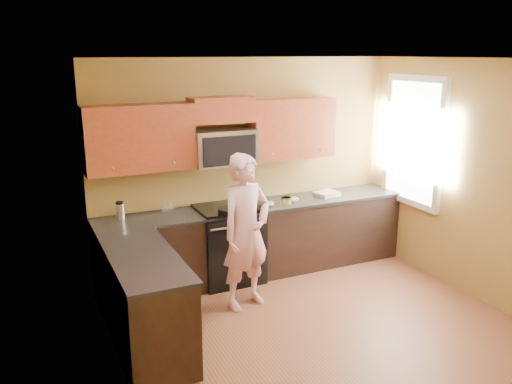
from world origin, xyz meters
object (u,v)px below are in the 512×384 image
microwave (223,164)px  woman (246,232)px  stove (228,244)px  butter_tub (286,203)px  travel_mug (121,218)px  frying_pan (229,213)px

microwave → woman: woman is taller
stove → microwave: (0.00, 0.12, 0.97)m
microwave → butter_tub: microwave is taller
stove → travel_mug: 1.34m
microwave → travel_mug: 1.36m
frying_pan → butter_tub: frying_pan is taller
woman → butter_tub: (0.83, 0.64, 0.06)m
travel_mug → butter_tub: bearing=-6.9°
woman → travel_mug: (-1.17, 0.88, 0.06)m
travel_mug → frying_pan: bearing=-19.1°
butter_tub → travel_mug: travel_mug is taller
microwave → butter_tub: bearing=-15.2°
stove → frying_pan: size_ratio=2.12×
butter_tub → travel_mug: bearing=173.1°
stove → woman: 0.82m
frying_pan → travel_mug: size_ratio=2.27×
butter_tub → frying_pan: bearing=-169.2°
stove → butter_tub: butter_tub is taller
stove → travel_mug: (-1.25, 0.16, 0.45)m
frying_pan → butter_tub: (0.84, 0.16, -0.03)m
woman → microwave: bearing=68.6°
woman → butter_tub: size_ratio=12.58×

